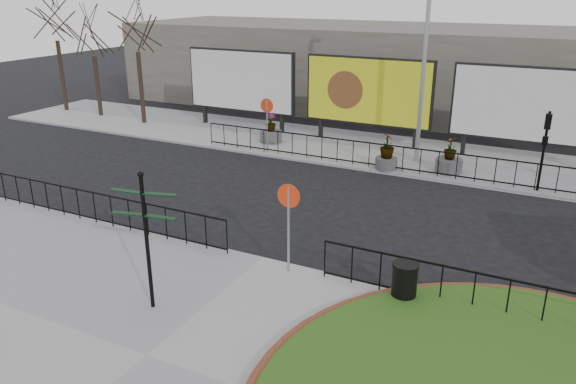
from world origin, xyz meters
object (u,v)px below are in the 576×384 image
Objects in this scene: billboard_mid at (368,92)px; lamp_post at (425,51)px; fingerpost_sign at (146,228)px; planter_c at (449,161)px; planter_b at (387,155)px; litter_bin at (404,283)px; planter_a at (271,133)px.

lamp_post is (3.01, -1.97, 2.23)m from billboard_mid.
planter_c is (4.17, 13.57, -1.57)m from fingerpost_sign.
planter_b is at bearing -59.02° from billboard_mid.
billboard_mid is 4.23m from lamp_post.
planter_a reaches higher than litter_bin.
fingerpost_sign is 15.24m from planter_a.
billboard_mid reaches higher than planter_a.
planter_a is at bearing 165.80° from planter_b.
fingerpost_sign is at bearing -151.79° from litter_bin.
litter_bin is 15.23m from planter_a.
lamp_post is at bearing 0.00° from planter_a.
planter_a is 0.92× the size of planter_b.
fingerpost_sign is at bearing -100.25° from lamp_post.
planter_a is at bearing 174.29° from planter_c.
planter_b is at bearing -118.33° from lamp_post.
lamp_post reaches higher than planter_c.
billboard_mid is at bearing 25.26° from planter_a.
billboard_mid is at bearing 83.12° from fingerpost_sign.
litter_bin is at bearing -67.23° from billboard_mid.
billboard_mid is at bearing 148.05° from planter_c.
billboard_mid is 5.88× the size of litter_bin.
billboard_mid is 5.74m from planter_c.
fingerpost_sign is at bearing -72.43° from planter_a.
planter_c is at bearing -31.95° from billboard_mid.
planter_c is (2.42, 0.73, -0.13)m from planter_b.
planter_c is at bearing -5.71° from planter_a.
planter_c reaches higher than planter_a.
planter_c is (8.74, -0.87, 0.03)m from planter_a.
billboard_mid is at bearing 120.98° from planter_b.
lamp_post is 6.50× the size of planter_a.
fingerpost_sign is (-2.61, -14.44, -2.65)m from lamp_post.
litter_bin is 0.68× the size of planter_b.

